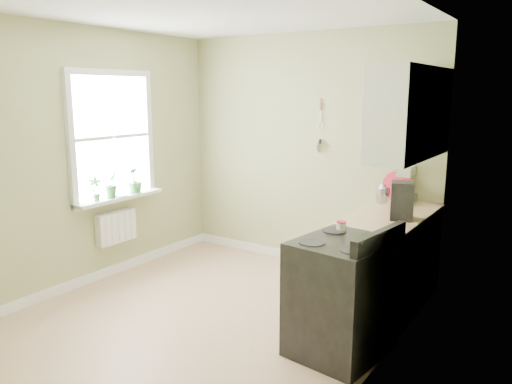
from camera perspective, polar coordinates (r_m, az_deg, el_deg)
The scene contains 21 objects.
floor at distance 4.80m, azimuth -5.19°, elevation -13.86°, with size 3.20×3.60×0.02m, color tan.
ceiling at distance 4.40m, azimuth -5.86°, elevation 20.19°, with size 3.20×3.60×0.02m, color white.
wall_back at distance 5.90m, azimuth 5.66°, elevation 4.66°, with size 3.20×0.02×2.70m, color tan.
wall_left at distance 5.55m, azimuth -18.57°, elevation 3.71°, with size 0.02×3.60×2.70m, color tan.
wall_right at distance 3.62m, azimuth 14.72°, elevation 0.15°, with size 0.02×3.60×2.70m, color tan.
base_cabinets at distance 4.87m, azimuth 14.60°, elevation -8.16°, with size 0.60×1.60×0.87m, color white.
countertop at distance 4.74m, azimuth 14.75°, elevation -2.95°, with size 0.64×1.60×0.04m, color #D9B085.
upper_cabinets at distance 4.66m, azimuth 17.34°, elevation 8.63°, with size 0.35×1.40×0.80m, color white.
window at distance 5.69m, azimuth -16.15°, elevation 6.06°, with size 0.06×1.14×1.44m.
window_sill at distance 5.73m, azimuth -15.31°, elevation -0.64°, with size 0.18×1.14×0.04m, color white.
radiator at distance 5.80m, azimuth -15.71°, elevation -3.88°, with size 0.12×0.50×0.35m, color white.
wall_utensils at distance 5.76m, azimuth 7.33°, elevation 6.61°, with size 0.02×0.14×0.58m.
stove at distance 4.03m, azimuth 9.77°, elevation -11.63°, with size 0.75×0.82×1.04m.
stand_mixer at distance 5.41m, azimuth 16.84°, elevation 0.84°, with size 0.22×0.36×0.42m.
kettle at distance 5.27m, azimuth 14.19°, elevation -0.18°, with size 0.19×0.12×0.20m.
coffee_maker at distance 4.64m, azimuth 16.30°, elevation -1.05°, with size 0.25×0.26×0.34m.
red_tray at distance 5.42m, azimuth 15.85°, elevation 0.67°, with size 0.31×0.31×0.02m, color #AD1A31.
jar at distance 4.14m, azimuth 9.71°, elevation -3.87°, with size 0.08×0.08×0.09m.
plant_a at distance 5.49m, azimuth -17.87°, elevation 0.33°, with size 0.14×0.10×0.27m, color #2F6A2F.
plant_b at distance 5.62m, azimuth -16.21°, elevation 0.89°, with size 0.17×0.14×0.31m, color #2F6A2F.
plant_c at distance 5.84m, azimuth -13.70°, elevation 1.35°, with size 0.17×0.17×0.30m, color #2F6A2F.
Camera 1 is at (2.74, -3.37, 2.03)m, focal length 35.00 mm.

